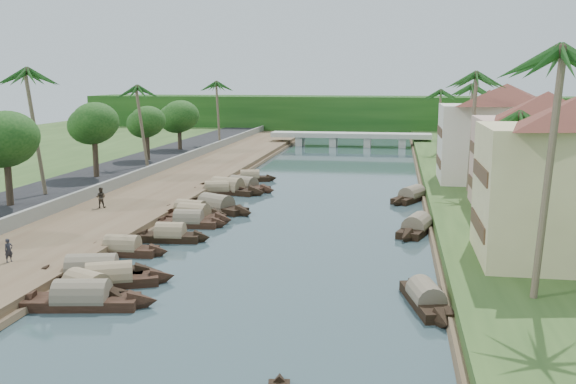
% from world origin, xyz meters
% --- Properties ---
extents(ground, '(220.00, 220.00, 0.00)m').
position_xyz_m(ground, '(0.00, 0.00, 0.00)').
color(ground, '#33484D').
rests_on(ground, ground).
extents(left_bank, '(10.00, 180.00, 0.80)m').
position_xyz_m(left_bank, '(-16.00, 20.00, 0.40)').
color(left_bank, brown).
rests_on(left_bank, ground).
extents(right_bank, '(16.00, 180.00, 1.20)m').
position_xyz_m(right_bank, '(19.00, 20.00, 0.60)').
color(right_bank, '#2C461C').
rests_on(right_bank, ground).
extents(road, '(8.00, 180.00, 1.40)m').
position_xyz_m(road, '(-24.50, 20.00, 0.70)').
color(road, black).
rests_on(road, ground).
extents(retaining_wall, '(0.40, 180.00, 1.10)m').
position_xyz_m(retaining_wall, '(-20.20, 20.00, 1.35)').
color(retaining_wall, gray).
rests_on(retaining_wall, left_bank).
extents(treeline, '(120.00, 14.00, 8.00)m').
position_xyz_m(treeline, '(0.00, 100.00, 4.00)').
color(treeline, '#123A10').
rests_on(treeline, ground).
extents(bridge, '(28.00, 4.00, 2.40)m').
position_xyz_m(bridge, '(0.00, 72.00, 1.72)').
color(bridge, '#ABACA1').
rests_on(bridge, ground).
extents(building_mid, '(14.11, 14.11, 9.70)m').
position_xyz_m(building_mid, '(19.99, 14.00, 6.13)').
color(building_mid, '#CE9D92').
rests_on(building_mid, right_bank).
extents(building_far, '(15.59, 15.59, 10.20)m').
position_xyz_m(building_far, '(18.99, 28.00, 6.38)').
color(building_far, beige).
rests_on(building_far, right_bank).
extents(building_distant, '(12.62, 12.62, 9.20)m').
position_xyz_m(building_distant, '(19.99, 48.00, 5.88)').
color(building_distant, beige).
rests_on(building_distant, right_bank).
extents(sampan_0, '(8.42, 3.06, 2.18)m').
position_xyz_m(sampan_0, '(-8.22, -11.25, 0.41)').
color(sampan_0, black).
rests_on(sampan_0, ground).
extents(sampan_1, '(6.83, 4.30, 2.06)m').
position_xyz_m(sampan_1, '(-8.79, -9.57, 0.41)').
color(sampan_1, black).
rests_on(sampan_1, ground).
extents(sampan_2, '(7.71, 4.48, 2.06)m').
position_xyz_m(sampan_2, '(-8.30, -7.73, 0.41)').
color(sampan_2, black).
rests_on(sampan_2, ground).
extents(sampan_3, '(8.76, 3.91, 2.30)m').
position_xyz_m(sampan_3, '(-9.88, -6.73, 0.42)').
color(sampan_3, black).
rests_on(sampan_3, ground).
extents(sampan_4, '(6.71, 1.85, 1.94)m').
position_xyz_m(sampan_4, '(-10.36, -1.27, 0.41)').
color(sampan_4, black).
rests_on(sampan_4, ground).
extents(sampan_5, '(6.25, 2.05, 2.00)m').
position_xyz_m(sampan_5, '(-8.40, 2.87, 0.41)').
color(sampan_5, black).
rests_on(sampan_5, ground).
extents(sampan_6, '(6.72, 2.06, 2.01)m').
position_xyz_m(sampan_6, '(-8.55, 7.57, 0.41)').
color(sampan_6, black).
rests_on(sampan_6, ground).
extents(sampan_7, '(7.65, 3.04, 2.02)m').
position_xyz_m(sampan_7, '(-9.68, 11.58, 0.41)').
color(sampan_7, black).
rests_on(sampan_7, ground).
extents(sampan_8, '(7.43, 2.82, 2.25)m').
position_xyz_m(sampan_8, '(-8.80, 9.62, 0.42)').
color(sampan_8, black).
rests_on(sampan_8, ground).
extents(sampan_9, '(8.67, 5.90, 2.26)m').
position_xyz_m(sampan_9, '(-8.09, 14.09, 0.42)').
color(sampan_9, black).
rests_on(sampan_9, ground).
extents(sampan_10, '(7.47, 3.76, 2.05)m').
position_xyz_m(sampan_10, '(-10.27, 22.03, 0.41)').
color(sampan_10, black).
rests_on(sampan_10, ground).
extents(sampan_11, '(9.26, 4.09, 2.55)m').
position_xyz_m(sampan_11, '(-9.44, 23.04, 0.42)').
color(sampan_11, black).
rests_on(sampan_11, ground).
extents(sampan_12, '(8.63, 5.51, 2.13)m').
position_xyz_m(sampan_12, '(-8.33, 25.54, 0.41)').
color(sampan_12, black).
rests_on(sampan_12, ground).
extents(sampan_13, '(6.67, 2.81, 1.85)m').
position_xyz_m(sampan_13, '(-8.87, 31.30, 0.40)').
color(sampan_13, black).
rests_on(sampan_13, ground).
extents(sampan_14, '(3.10, 7.69, 1.88)m').
position_xyz_m(sampan_14, '(9.73, -8.04, 0.41)').
color(sampan_14, black).
rests_on(sampan_14, ground).
extents(sampan_15, '(3.80, 8.00, 2.12)m').
position_xyz_m(sampan_15, '(9.73, 8.63, 0.41)').
color(sampan_15, black).
rests_on(sampan_15, ground).
extents(sampan_16, '(5.17, 8.16, 2.06)m').
position_xyz_m(sampan_16, '(9.66, 22.18, 0.41)').
color(sampan_16, black).
rests_on(sampan_16, ground).
extents(canoe_1, '(5.32, 2.10, 0.85)m').
position_xyz_m(canoe_1, '(-10.18, -0.07, 0.10)').
color(canoe_1, black).
rests_on(canoe_1, ground).
extents(canoe_2, '(5.71, 1.09, 0.83)m').
position_xyz_m(canoe_2, '(-10.99, 20.30, 0.10)').
color(canoe_2, black).
rests_on(canoe_2, ground).
extents(palm_0, '(3.20, 3.20, 13.61)m').
position_xyz_m(palm_0, '(15.00, -9.28, 12.94)').
color(palm_0, '#715F4B').
rests_on(palm_0, ground).
extents(palm_1, '(3.20, 3.20, 9.76)m').
position_xyz_m(palm_1, '(16.00, 5.84, 9.24)').
color(palm_1, '#715F4B').
rests_on(palm_1, ground).
extents(palm_2, '(3.20, 3.20, 12.66)m').
position_xyz_m(palm_2, '(15.00, 21.85, 12.02)').
color(palm_2, '#715F4B').
rests_on(palm_2, ground).
extents(palm_3, '(3.20, 3.20, 11.33)m').
position_xyz_m(palm_3, '(16.00, 38.85, 10.76)').
color(palm_3, '#715F4B').
rests_on(palm_3, ground).
extents(palm_5, '(3.20, 3.20, 12.76)m').
position_xyz_m(palm_5, '(-24.00, 12.16, 12.34)').
color(palm_5, '#715F4B').
rests_on(palm_5, ground).
extents(palm_6, '(3.20, 3.20, 11.00)m').
position_xyz_m(palm_6, '(-22.00, 31.96, 10.64)').
color(palm_6, '#715F4B').
rests_on(palm_6, ground).
extents(palm_7, '(3.20, 3.20, 10.42)m').
position_xyz_m(palm_7, '(14.00, 53.87, 9.87)').
color(palm_7, '#715F4B').
rests_on(palm_7, ground).
extents(palm_8, '(3.20, 3.20, 11.34)m').
position_xyz_m(palm_8, '(-20.50, 59.64, 10.95)').
color(palm_8, '#715F4B').
rests_on(palm_8, ground).
extents(tree_2, '(5.28, 5.28, 7.70)m').
position_xyz_m(tree_2, '(-24.00, 7.04, 6.85)').
color(tree_2, '#453527').
rests_on(tree_2, ground).
extents(tree_3, '(4.98, 4.98, 7.79)m').
position_xyz_m(tree_3, '(-24.00, 22.96, 7.05)').
color(tree_3, '#453527').
rests_on(tree_3, ground).
extents(tree_4, '(4.52, 4.52, 6.77)m').
position_xyz_m(tree_4, '(-24.00, 37.66, 6.22)').
color(tree_4, '#453527').
rests_on(tree_4, ground).
extents(tree_5, '(5.41, 5.41, 7.07)m').
position_xyz_m(tree_5, '(-24.00, 50.41, 6.18)').
color(tree_5, '#453527').
rests_on(tree_5, ground).
extents(tree_6, '(4.58, 4.58, 6.76)m').
position_xyz_m(tree_6, '(24.00, 31.16, 5.99)').
color(tree_6, '#453527').
rests_on(tree_6, ground).
extents(person_near, '(0.57, 0.64, 1.47)m').
position_xyz_m(person_near, '(-15.35, -6.62, 1.54)').
color(person_near, '#23232A').
rests_on(person_near, left_bank).
extents(person_far, '(0.95, 0.78, 1.79)m').
position_xyz_m(person_far, '(-17.33, 10.08, 1.69)').
color(person_far, '#393027').
rests_on(person_far, left_bank).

